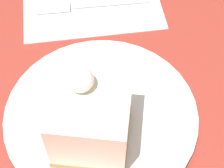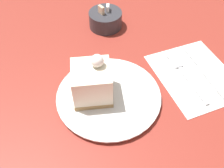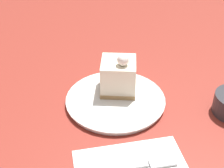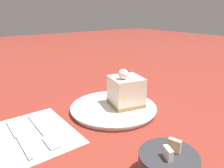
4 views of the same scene
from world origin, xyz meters
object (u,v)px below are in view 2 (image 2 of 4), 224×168
(cake_slice, at_px, (92,82))
(fork, at_px, (183,72))
(plate, at_px, (111,96))
(sugar_bowl, at_px, (105,19))
(knife, at_px, (208,76))

(cake_slice, xyz_separation_m, fork, (0.23, -0.01, -0.05))
(plate, distance_m, sugar_bowl, 0.27)
(cake_slice, bearing_deg, sugar_bowl, 78.33)
(fork, xyz_separation_m, sugar_bowl, (-0.11, 0.25, 0.02))
(plate, distance_m, knife, 0.24)
(plate, bearing_deg, fork, 1.94)
(knife, relative_size, sugar_bowl, 1.86)
(plate, bearing_deg, sugar_bowl, 72.56)
(fork, xyz_separation_m, knife, (0.05, -0.03, -0.00))
(cake_slice, relative_size, knife, 0.60)
(cake_slice, distance_m, fork, 0.23)
(plate, bearing_deg, cake_slice, 159.60)
(cake_slice, bearing_deg, fork, 12.32)
(plate, xyz_separation_m, knife, (0.24, -0.03, -0.00))
(fork, bearing_deg, cake_slice, 178.94)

